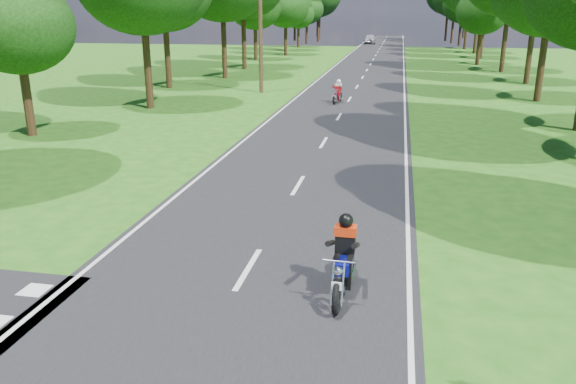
# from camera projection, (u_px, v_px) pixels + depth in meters

# --- Properties ---
(ground) EXTENTS (160.00, 160.00, 0.00)m
(ground) POSITION_uv_depth(u_px,v_px,m) (219.00, 319.00, 9.85)
(ground) COLOR #205513
(ground) RESTS_ON ground
(main_road) EXTENTS (7.00, 140.00, 0.02)m
(main_road) POSITION_uv_depth(u_px,v_px,m) (370.00, 64.00, 56.54)
(main_road) COLOR black
(main_road) RESTS_ON ground
(road_markings) EXTENTS (7.40, 140.00, 0.01)m
(road_markings) POSITION_uv_depth(u_px,v_px,m) (368.00, 66.00, 54.81)
(road_markings) COLOR silver
(road_markings) RESTS_ON main_road
(telegraph_pole) EXTENTS (1.20, 0.26, 8.00)m
(telegraph_pole) POSITION_uv_depth(u_px,v_px,m) (260.00, 28.00, 35.83)
(telegraph_pole) COLOR #382616
(telegraph_pole) RESTS_ON ground
(rider_near_blue) EXTENTS (0.68, 1.87, 1.55)m
(rider_near_blue) POSITION_uv_depth(u_px,v_px,m) (343.00, 256.00, 10.47)
(rider_near_blue) COLOR navy
(rider_near_blue) RESTS_ON main_road
(rider_far_red) EXTENTS (0.77, 1.67, 1.34)m
(rider_far_red) POSITION_uv_depth(u_px,v_px,m) (338.00, 91.00, 32.58)
(rider_far_red) COLOR maroon
(rider_far_red) RESTS_ON main_road
(distant_car) EXTENTS (1.92, 4.55, 1.54)m
(distant_car) POSITION_uv_depth(u_px,v_px,m) (370.00, 39.00, 91.38)
(distant_car) COLOR #B8BAC0
(distant_car) RESTS_ON main_road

